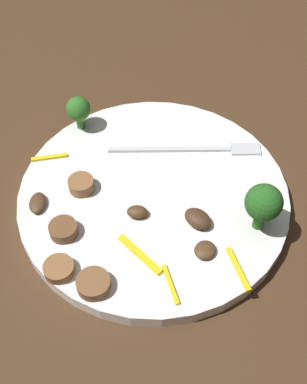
% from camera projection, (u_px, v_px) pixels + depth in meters
% --- Properties ---
extents(ground_plane, '(1.40, 1.40, 0.00)m').
position_uv_depth(ground_plane, '(154.00, 201.00, 0.55)').
color(ground_plane, '#422B19').
extents(plate, '(0.30, 0.30, 0.02)m').
position_uv_depth(plate, '(154.00, 197.00, 0.55)').
color(plate, white).
rests_on(plate, ground_plane).
extents(fork, '(0.18, 0.02, 0.00)m').
position_uv_depth(fork, '(196.00, 149.00, 0.58)').
color(fork, silver).
rests_on(fork, plate).
extents(broccoli_floret_0, '(0.03, 0.03, 0.04)m').
position_uv_depth(broccoli_floret_0, '(78.00, 110.00, 0.58)').
color(broccoli_floret_0, '#347525').
rests_on(broccoli_floret_0, plate).
extents(broccoli_floret_1, '(0.04, 0.04, 0.06)m').
position_uv_depth(broccoli_floret_1, '(264.00, 203.00, 0.48)').
color(broccoli_floret_1, '#296420').
rests_on(broccoli_floret_1, plate).
extents(sausage_slice_0, '(0.04, 0.04, 0.01)m').
position_uv_depth(sausage_slice_0, '(63.00, 230.00, 0.50)').
color(sausage_slice_0, brown).
rests_on(sausage_slice_0, plate).
extents(sausage_slice_1, '(0.03, 0.03, 0.01)m').
position_uv_depth(sausage_slice_1, '(81.00, 185.00, 0.54)').
color(sausage_slice_1, brown).
rests_on(sausage_slice_1, plate).
extents(sausage_slice_2, '(0.03, 0.03, 0.01)m').
position_uv_depth(sausage_slice_2, '(59.00, 269.00, 0.47)').
color(sausage_slice_2, brown).
rests_on(sausage_slice_2, plate).
extents(sausage_slice_3, '(0.05, 0.05, 0.01)m').
position_uv_depth(sausage_slice_3, '(93.00, 284.00, 0.46)').
color(sausage_slice_3, brown).
rests_on(sausage_slice_3, plate).
extents(mushroom_0, '(0.03, 0.03, 0.01)m').
position_uv_depth(mushroom_0, '(205.00, 250.00, 0.49)').
color(mushroom_0, '#4C331E').
rests_on(mushroom_0, plate).
extents(mushroom_1, '(0.02, 0.03, 0.01)m').
position_uv_depth(mushroom_1, '(38.00, 203.00, 0.52)').
color(mushroom_1, '#4C331E').
rests_on(mushroom_1, plate).
extents(mushroom_2, '(0.02, 0.02, 0.01)m').
position_uv_depth(mushroom_2, '(137.00, 212.00, 0.51)').
color(mushroom_2, '#4C331E').
rests_on(mushroom_2, plate).
extents(mushroom_3, '(0.04, 0.04, 0.01)m').
position_uv_depth(mushroom_3, '(198.00, 219.00, 0.51)').
color(mushroom_3, '#422B19').
rests_on(mushroom_3, plate).
extents(pepper_strip_0, '(0.01, 0.04, 0.00)m').
position_uv_depth(pepper_strip_0, '(170.00, 284.00, 0.47)').
color(pepper_strip_0, yellow).
rests_on(pepper_strip_0, plate).
extents(pepper_strip_1, '(0.02, 0.05, 0.00)m').
position_uv_depth(pepper_strip_1, '(238.00, 269.00, 0.48)').
color(pepper_strip_1, yellow).
rests_on(pepper_strip_1, plate).
extents(pepper_strip_2, '(0.04, 0.05, 0.00)m').
position_uv_depth(pepper_strip_2, '(140.00, 254.00, 0.49)').
color(pepper_strip_2, yellow).
rests_on(pepper_strip_2, plate).
extents(pepper_strip_3, '(0.04, 0.01, 0.00)m').
position_uv_depth(pepper_strip_3, '(49.00, 157.00, 0.57)').
color(pepper_strip_3, yellow).
rests_on(pepper_strip_3, plate).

